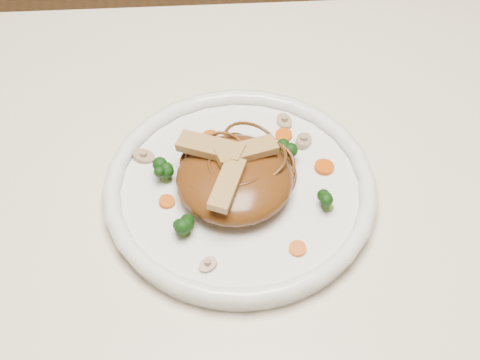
{
  "coord_description": "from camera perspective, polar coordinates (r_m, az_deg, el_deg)",
  "views": [
    {
      "loc": [
        -0.03,
        -0.47,
        1.38
      ],
      "look_at": [
        0.0,
        0.03,
        0.78
      ],
      "focal_mm": 52.59,
      "sensor_mm": 36.0,
      "label": 1
    }
  ],
  "objects": [
    {
      "name": "mushroom_3",
      "position": [
        0.86,
        3.62,
        4.76
      ],
      "size": [
        0.03,
        0.03,
        0.01
      ],
      "primitive_type": "cylinder",
      "rotation": [
        0.0,
        0.0,
        1.91
      ],
      "color": "tan",
      "rests_on": "plate"
    },
    {
      "name": "carrot_3",
      "position": [
        0.84,
        -2.45,
        3.44
      ],
      "size": [
        0.03,
        0.03,
        0.0
      ],
      "primitive_type": "cylinder",
      "rotation": [
        0.0,
        0.0,
        0.29
      ],
      "color": "#B84906",
      "rests_on": "plate"
    },
    {
      "name": "carrot_4",
      "position": [
        0.74,
        4.69,
        -5.56
      ],
      "size": [
        0.02,
        0.02,
        0.0
      ],
      "primitive_type": "cylinder",
      "rotation": [
        0.0,
        0.0,
        0.18
      ],
      "color": "#B84906",
      "rests_on": "plate"
    },
    {
      "name": "mushroom_0",
      "position": [
        0.73,
        -2.62,
        -6.88
      ],
      "size": [
        0.03,
        0.03,
        0.01
      ],
      "primitive_type": "cylinder",
      "rotation": [
        0.0,
        0.0,
        0.59
      ],
      "color": "tan",
      "rests_on": "plate"
    },
    {
      "name": "noodle_mound",
      "position": [
        0.77,
        -0.44,
        0.12
      ],
      "size": [
        0.14,
        0.14,
        0.04
      ],
      "primitive_type": "ellipsoid",
      "rotation": [
        0.0,
        0.0,
        0.1
      ],
      "color": "#582E10",
      "rests_on": "plate"
    },
    {
      "name": "mushroom_2",
      "position": [
        0.83,
        -7.81,
        1.91
      ],
      "size": [
        0.03,
        0.03,
        0.01
      ],
      "primitive_type": "cylinder",
      "rotation": [
        0.0,
        0.0,
        -0.32
      ],
      "color": "tan",
      "rests_on": "plate"
    },
    {
      "name": "chicken_c",
      "position": [
        0.73,
        -1.05,
        -0.33
      ],
      "size": [
        0.04,
        0.07,
        0.01
      ],
      "primitive_type": "cube",
      "rotation": [
        0.0,
        0.0,
        4.35
      ],
      "color": "tan",
      "rests_on": "noodle_mound"
    },
    {
      "name": "broccoli_1",
      "position": [
        0.79,
        -6.09,
        0.82
      ],
      "size": [
        0.04,
        0.04,
        0.03
      ],
      "primitive_type": null,
      "rotation": [
        0.0,
        0.0,
        -0.42
      ],
      "color": "#0F350B",
      "rests_on": "plate"
    },
    {
      "name": "broccoli_3",
      "position": [
        0.77,
        7.24,
        -1.45
      ],
      "size": [
        0.04,
        0.04,
        0.03
      ],
      "primitive_type": null,
      "rotation": [
        0.0,
        0.0,
        -0.32
      ],
      "color": "#0F350B",
      "rests_on": "plate"
    },
    {
      "name": "mushroom_1",
      "position": [
        0.84,
        5.17,
        3.19
      ],
      "size": [
        0.03,
        0.03,
        0.01
      ],
      "primitive_type": "cylinder",
      "rotation": [
        0.0,
        0.0,
        1.16
      ],
      "color": "tan",
      "rests_on": "plate"
    },
    {
      "name": "carrot_2",
      "position": [
        0.81,
        6.85,
        1.06
      ],
      "size": [
        0.03,
        0.03,
        0.0
      ],
      "primitive_type": "cylinder",
      "rotation": [
        0.0,
        0.0,
        -0.3
      ],
      "color": "#B84906",
      "rests_on": "plate"
    },
    {
      "name": "chicken_a",
      "position": [
        0.77,
        0.52,
        2.37
      ],
      "size": [
        0.07,
        0.04,
        0.01
      ],
      "primitive_type": "cube",
      "rotation": [
        0.0,
        0.0,
        0.34
      ],
      "color": "tan",
      "rests_on": "noodle_mound"
    },
    {
      "name": "table",
      "position": [
        0.86,
        -0.0,
        -7.27
      ],
      "size": [
        1.2,
        0.8,
        0.75
      ],
      "color": "beige",
      "rests_on": "ground"
    },
    {
      "name": "carrot_1",
      "position": [
        0.78,
        -5.95,
        -1.76
      ],
      "size": [
        0.02,
        0.02,
        0.0
      ],
      "primitive_type": "cylinder",
      "rotation": [
        0.0,
        0.0,
        0.31
      ],
      "color": "#B84906",
      "rests_on": "plate"
    },
    {
      "name": "broccoli_2",
      "position": [
        0.75,
        -4.63,
        -3.69
      ],
      "size": [
        0.02,
        0.02,
        0.03
      ],
      "primitive_type": null,
      "rotation": [
        0.0,
        0.0,
        0.04
      ],
      "color": "#0F350B",
      "rests_on": "plate"
    },
    {
      "name": "carrot_0",
      "position": [
        0.84,
        3.57,
        3.64
      ],
      "size": [
        0.02,
        0.02,
        0.0
      ],
      "primitive_type": "cylinder",
      "rotation": [
        0.0,
        0.0,
        0.12
      ],
      "color": "#B84906",
      "rests_on": "plate"
    },
    {
      "name": "broccoli_0",
      "position": [
        0.81,
        3.96,
        2.5
      ],
      "size": [
        0.04,
        0.04,
        0.03
      ],
      "primitive_type": null,
      "rotation": [
        0.0,
        0.0,
        0.27
      ],
      "color": "#0F350B",
      "rests_on": "plate"
    },
    {
      "name": "plate",
      "position": [
        0.8,
        -0.0,
        -1.01
      ],
      "size": [
        0.36,
        0.36,
        0.02
      ],
      "primitive_type": "cylinder",
      "rotation": [
        0.0,
        0.0,
        -0.22
      ],
      "color": "white",
      "rests_on": "table"
    },
    {
      "name": "chicken_b",
      "position": [
        0.77,
        -2.4,
        2.66
      ],
      "size": [
        0.08,
        0.05,
        0.01
      ],
      "primitive_type": "cube",
      "rotation": [
        0.0,
        0.0,
        2.71
      ],
      "color": "tan",
      "rests_on": "noodle_mound"
    }
  ]
}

